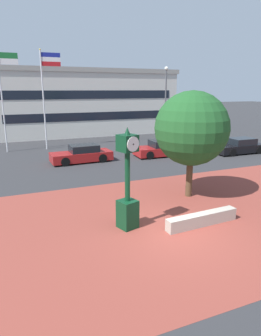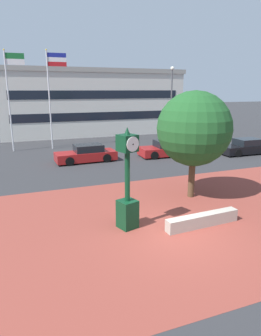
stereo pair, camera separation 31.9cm
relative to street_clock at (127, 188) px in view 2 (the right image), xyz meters
name	(u,v)px [view 2 (the right image)]	position (x,y,z in m)	size (l,w,h in m)	color
ground_plane	(175,235)	(1.43, -1.24, -1.61)	(200.00, 200.00, 0.00)	#2D2D30
plaza_brick_paving	(158,220)	(1.43, 0.19, -1.60)	(44.00, 10.85, 0.01)	brown
planter_wall	(203,220)	(2.81, -0.96, -1.36)	(3.20, 0.40, 0.50)	#ADA393
street_clock	(127,188)	(0.00, 0.00, 0.00)	(0.83, 0.83, 3.94)	#0C381E
plaza_tree	(196,130)	(4.41, 2.27, 1.74)	(3.86, 3.59, 5.23)	#4C3823
car_street_near	(246,147)	(14.10, 9.52, -1.04)	(4.47, 1.97, 1.28)	black
car_street_far	(86,154)	(1.00, 11.52, -1.04)	(4.52, 1.94, 1.28)	maroon
car_street_distant	(165,149)	(7.40, 11.16, -1.04)	(4.16, 2.12, 1.28)	maroon
flagpole_primary	(10,93)	(-3.93, 17.67, 3.36)	(1.60, 0.14, 8.43)	silver
flagpole_secondary	(51,90)	(-0.54, 17.67, 3.57)	(1.73, 0.14, 8.57)	silver
civic_building	(87,101)	(5.16, 28.75, 2.17)	(21.45, 12.28, 7.55)	beige
street_lamp_post	(171,98)	(10.59, 16.28, 2.83)	(0.36, 0.36, 7.36)	#4C4C51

